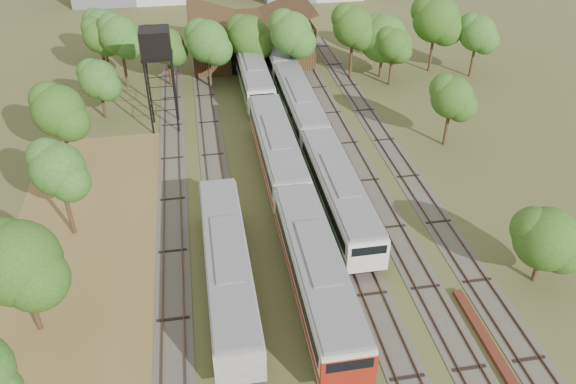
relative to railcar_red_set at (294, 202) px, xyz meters
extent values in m
cube|color=brown|center=(-16.00, -11.65, -2.14)|extent=(14.00, 60.00, 0.04)
cube|color=#4C473D|center=(-10.00, 5.35, -2.13)|extent=(2.60, 80.00, 0.06)
cube|color=#472D1E|center=(-10.72, 5.35, -2.04)|extent=(0.08, 80.00, 0.14)
cube|color=#472D1E|center=(-9.28, 5.35, -2.04)|extent=(0.08, 80.00, 0.14)
cube|color=#4C473D|center=(-6.00, 5.35, -2.13)|extent=(2.60, 80.00, 0.06)
cube|color=#472D1E|center=(-6.72, 5.35, -2.04)|extent=(0.08, 80.00, 0.14)
cube|color=#472D1E|center=(-5.28, 5.35, -2.04)|extent=(0.08, 80.00, 0.14)
cube|color=#4C473D|center=(0.00, 5.35, -2.13)|extent=(2.60, 80.00, 0.06)
cube|color=#472D1E|center=(-0.72, 5.35, -2.04)|extent=(0.08, 80.00, 0.14)
cube|color=#472D1E|center=(0.72, 5.35, -2.04)|extent=(0.08, 80.00, 0.14)
cube|color=#4C473D|center=(4.00, 5.35, -2.13)|extent=(2.60, 80.00, 0.06)
cube|color=#472D1E|center=(3.28, 5.35, -2.04)|extent=(0.08, 80.00, 0.14)
cube|color=#472D1E|center=(4.72, 5.35, -2.04)|extent=(0.08, 80.00, 0.14)
cube|color=#4C473D|center=(8.00, 5.35, -2.13)|extent=(2.60, 80.00, 0.06)
cube|color=#472D1E|center=(7.28, 5.35, -2.04)|extent=(0.08, 80.00, 0.14)
cube|color=#472D1E|center=(8.72, 5.35, -2.04)|extent=(0.08, 80.00, 0.14)
cube|color=#4C473D|center=(12.00, 5.35, -2.13)|extent=(2.60, 80.00, 0.06)
cube|color=#472D1E|center=(11.28, 5.35, -2.04)|extent=(0.08, 80.00, 0.14)
cube|color=#472D1E|center=(12.72, 5.35, -2.04)|extent=(0.08, 80.00, 0.14)
cube|color=black|center=(0.00, -8.69, -1.72)|extent=(2.46, 15.64, 0.89)
cube|color=silver|center=(0.00, -8.69, 0.13)|extent=(3.24, 17.00, 2.80)
cube|color=black|center=(0.00, -8.69, 0.46)|extent=(3.30, 15.64, 0.95)
cube|color=slate|center=(0.00, -8.69, 1.73)|extent=(2.98, 16.66, 0.40)
cube|color=maroon|center=(0.00, -8.69, -0.65)|extent=(3.30, 16.66, 0.50)
cube|color=maroon|center=(0.00, -17.14, -0.01)|extent=(3.28, 0.25, 2.52)
cube|color=black|center=(0.00, 8.81, -1.72)|extent=(2.46, 15.64, 0.89)
cube|color=silver|center=(0.00, 8.81, 0.13)|extent=(3.24, 17.00, 2.80)
cube|color=black|center=(0.00, 8.81, 0.46)|extent=(3.30, 15.64, 0.95)
cube|color=slate|center=(0.00, 8.81, 1.73)|extent=(2.98, 16.66, 0.40)
cube|color=maroon|center=(0.00, 8.81, -0.65)|extent=(3.30, 16.66, 0.50)
cube|color=black|center=(4.00, 0.85, -1.74)|extent=(2.33, 15.64, 0.85)
cube|color=silver|center=(4.00, 0.85, 0.00)|extent=(3.07, 17.00, 2.64)
cube|color=black|center=(4.00, 0.85, 0.32)|extent=(3.13, 15.64, 0.90)
cube|color=slate|center=(4.00, 0.85, 1.52)|extent=(2.82, 16.66, 0.38)
cube|color=#1B6F2F|center=(4.00, 0.85, -0.74)|extent=(3.13, 16.66, 0.48)
cube|color=silver|center=(4.00, -7.60, -0.13)|extent=(3.11, 0.25, 2.38)
cube|color=black|center=(4.00, 18.35, -1.74)|extent=(2.33, 15.64, 0.85)
cube|color=silver|center=(4.00, 18.35, 0.00)|extent=(3.07, 17.00, 2.64)
cube|color=black|center=(4.00, 18.35, 0.32)|extent=(3.13, 15.64, 0.90)
cube|color=slate|center=(4.00, 18.35, 1.52)|extent=(2.82, 16.66, 0.38)
cube|color=#1B6F2F|center=(4.00, 18.35, -0.74)|extent=(3.13, 16.66, 0.48)
cube|color=black|center=(4.00, 35.85, -1.74)|extent=(2.33, 15.64, 0.85)
cube|color=silver|center=(4.00, 35.85, 0.00)|extent=(3.07, 17.00, 2.64)
cube|color=black|center=(4.00, 35.85, 0.32)|extent=(3.13, 15.64, 0.90)
cube|color=slate|center=(4.00, 35.85, 1.52)|extent=(2.82, 16.66, 0.38)
cube|color=#1B6F2F|center=(4.00, 35.85, -0.74)|extent=(3.13, 16.66, 0.48)
cube|color=black|center=(0.00, 27.31, -1.73)|extent=(2.39, 14.72, 0.87)
cube|color=silver|center=(0.00, 27.31, 0.07)|extent=(3.15, 16.00, 2.72)
cube|color=black|center=(0.00, 27.31, 0.39)|extent=(3.21, 14.72, 0.92)
cube|color=slate|center=(0.00, 27.31, 1.62)|extent=(2.90, 15.68, 0.39)
cube|color=#1B6F2F|center=(0.00, 27.31, -0.70)|extent=(3.21, 15.68, 0.49)
cube|color=silver|center=(0.00, 19.36, -0.07)|extent=(3.19, 0.25, 2.45)
cube|color=black|center=(-6.00, -6.85, -1.75)|extent=(2.28, 16.56, 0.83)
cube|color=gray|center=(-6.00, -6.85, -0.04)|extent=(3.00, 18.00, 2.59)
cube|color=black|center=(-6.00, -6.85, 0.27)|extent=(3.06, 16.56, 0.88)
cube|color=slate|center=(-6.00, -6.85, 1.44)|extent=(2.76, 17.64, 0.37)
cylinder|color=black|center=(-11.93, 18.33, 1.82)|extent=(0.20, 0.20, 7.96)
cylinder|color=black|center=(-9.24, 18.33, 1.82)|extent=(0.20, 0.20, 7.96)
cylinder|color=black|center=(-11.93, 21.02, 1.82)|extent=(0.20, 0.20, 7.96)
cylinder|color=black|center=(-9.24, 21.02, 1.82)|extent=(0.20, 0.20, 7.96)
cube|color=black|center=(-10.59, 19.67, 5.89)|extent=(3.13, 3.13, 0.20)
cube|color=black|center=(-10.59, 19.67, 7.34)|extent=(2.98, 2.98, 2.69)
cube|color=#602A1B|center=(10.00, -14.91, -2.00)|extent=(0.64, 9.63, 0.32)
cube|color=#342012|center=(1.00, 38.35, 0.59)|extent=(16.00, 11.00, 5.50)
cube|color=#342012|center=(-3.00, 38.35, 3.94)|extent=(8.45, 11.55, 2.96)
cube|color=#342012|center=(5.00, 38.35, 3.94)|extent=(8.45, 11.55, 2.96)
cube|color=black|center=(1.00, 32.90, 0.04)|extent=(6.40, 0.15, 4.12)
cylinder|color=#382616|center=(-18.72, -8.45, 0.11)|extent=(0.36, 0.36, 4.54)
sphere|color=#225316|center=(-18.72, -8.45, 3.62)|extent=(5.34, 5.34, 5.34)
cylinder|color=#382616|center=(-17.92, 1.88, 0.24)|extent=(0.36, 0.36, 4.82)
sphere|color=#225316|center=(-17.92, 1.88, 3.97)|extent=(4.15, 4.15, 4.15)
cylinder|color=#382616|center=(-19.42, 12.16, 0.29)|extent=(0.36, 0.36, 4.90)
sphere|color=#225316|center=(-19.42, 12.16, 4.08)|extent=(4.74, 4.74, 4.74)
cylinder|color=#382616|center=(-17.33, 23.06, -0.34)|extent=(0.36, 0.36, 3.64)
sphere|color=#225316|center=(-17.33, 23.06, 2.47)|extent=(4.22, 4.22, 4.22)
cylinder|color=#382616|center=(-17.95, 32.97, 0.26)|extent=(0.36, 0.36, 4.84)
sphere|color=#225316|center=(-17.95, 32.97, 4.00)|extent=(3.92, 3.92, 3.92)
cylinder|color=#382616|center=(-18.73, 40.97, -0.21)|extent=(0.36, 0.36, 3.90)
sphere|color=#225316|center=(-18.73, 40.97, 2.80)|extent=(4.50, 4.50, 4.50)
cylinder|color=#382616|center=(-15.41, 31.55, 0.41)|extent=(0.36, 0.36, 5.15)
sphere|color=#225316|center=(-15.41, 31.55, 4.39)|extent=(4.71, 4.71, 4.71)
cylinder|color=#382616|center=(-10.03, 31.12, -0.16)|extent=(0.36, 0.36, 4.01)
sphere|color=#225316|center=(-10.03, 31.12, 2.93)|extent=(4.34, 4.34, 4.34)
cylinder|color=#382616|center=(-5.11, 29.80, 0.12)|extent=(0.36, 0.36, 4.57)
sphere|color=#225316|center=(-5.11, 29.80, 3.65)|extent=(5.10, 5.10, 5.10)
cylinder|color=#382616|center=(0.05, 32.11, -0.06)|extent=(0.36, 0.36, 4.21)
sphere|color=#225316|center=(0.05, 32.11, 3.19)|extent=(5.30, 5.30, 5.30)
cylinder|color=#382616|center=(4.80, 28.00, 0.54)|extent=(0.36, 0.36, 5.40)
sphere|color=#225316|center=(4.80, 28.00, 4.71)|extent=(5.03, 5.03, 5.03)
cylinder|color=#382616|center=(12.91, 29.84, 0.45)|extent=(0.36, 0.36, 5.22)
sphere|color=#225316|center=(12.91, 29.84, 4.48)|extent=(5.00, 5.00, 5.00)
cylinder|color=#382616|center=(16.79, 29.25, -0.17)|extent=(0.36, 0.36, 3.99)
sphere|color=#225316|center=(16.79, 29.25, 2.92)|extent=(6.00, 6.00, 6.00)
cylinder|color=#382616|center=(23.87, 30.11, 0.55)|extent=(0.36, 0.36, 5.43)
sphere|color=#225316|center=(23.87, 30.11, 4.74)|extent=(5.90, 5.90, 5.90)
cylinder|color=#382616|center=(28.45, 27.45, 0.08)|extent=(0.36, 0.36, 4.49)
sphere|color=#225316|center=(28.45, 27.45, 3.55)|extent=(4.53, 4.53, 4.53)
cylinder|color=#382616|center=(16.11, -9.79, -0.64)|extent=(0.36, 0.36, 3.05)
sphere|color=#225316|center=(16.11, -9.79, 1.71)|extent=(4.55, 4.55, 4.55)
cylinder|color=#382616|center=(17.81, 10.69, -0.08)|extent=(0.36, 0.36, 4.16)
sphere|color=#225316|center=(17.81, 10.69, 3.13)|extent=(4.17, 4.17, 4.17)
cylinder|color=#382616|center=(17.18, 26.56, -0.11)|extent=(0.36, 0.36, 4.11)
sphere|color=#225316|center=(17.18, 26.56, 3.06)|extent=(3.86, 3.86, 3.86)
camera|label=1|loc=(-6.93, -36.82, 26.29)|focal=35.00mm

